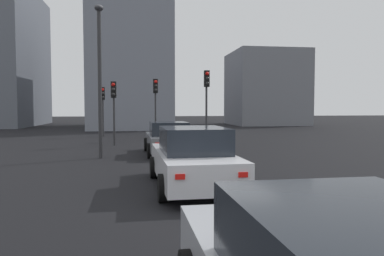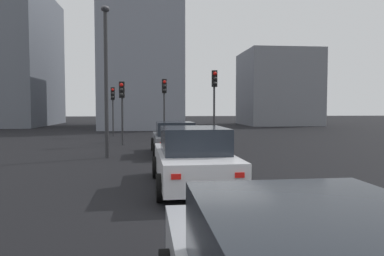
{
  "view_description": "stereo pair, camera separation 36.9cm",
  "coord_description": "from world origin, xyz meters",
  "px_view_note": "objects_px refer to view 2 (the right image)",
  "views": [
    {
      "loc": [
        -7.47,
        1.32,
        2.13
      ],
      "look_at": [
        2.0,
        -0.05,
        1.59
      ],
      "focal_mm": 34.89,
      "sensor_mm": 36.0,
      "label": 1
    },
    {
      "loc": [
        -7.51,
        0.95,
        2.13
      ],
      "look_at": [
        2.0,
        -0.05,
        1.59
      ],
      "focal_mm": 34.89,
      "sensor_mm": 36.0,
      "label": 2
    }
  ],
  "objects_px": {
    "traffic_light_far_left": "(164,96)",
    "traffic_light_far_right": "(122,99)",
    "car_grey_lead": "(175,138)",
    "traffic_light_near_left": "(214,92)",
    "car_white_second": "(193,159)",
    "street_lamp_kerbside": "(106,67)",
    "traffic_light_near_right": "(113,101)"
  },
  "relations": [
    {
      "from": "traffic_light_far_left",
      "to": "traffic_light_far_right",
      "type": "xyz_separation_m",
      "value": [
        -3.12,
        2.43,
        -0.27
      ]
    },
    {
      "from": "traffic_light_far_left",
      "to": "car_grey_lead",
      "type": "bearing_deg",
      "value": -4.78
    },
    {
      "from": "traffic_light_near_left",
      "to": "traffic_light_far_right",
      "type": "height_order",
      "value": "traffic_light_near_left"
    },
    {
      "from": "car_grey_lead",
      "to": "car_white_second",
      "type": "height_order",
      "value": "car_white_second"
    },
    {
      "from": "car_white_second",
      "to": "traffic_light_near_left",
      "type": "bearing_deg",
      "value": -14.11
    },
    {
      "from": "street_lamp_kerbside",
      "to": "traffic_light_far_right",
      "type": "bearing_deg",
      "value": -2.56
    },
    {
      "from": "traffic_light_near_right",
      "to": "car_white_second",
      "type": "bearing_deg",
      "value": 6.71
    },
    {
      "from": "car_white_second",
      "to": "street_lamp_kerbside",
      "type": "xyz_separation_m",
      "value": [
        6.15,
        2.97,
        3.0
      ]
    },
    {
      "from": "car_grey_lead",
      "to": "traffic_light_near_left",
      "type": "height_order",
      "value": "traffic_light_near_left"
    },
    {
      "from": "traffic_light_near_right",
      "to": "car_grey_lead",
      "type": "bearing_deg",
      "value": 14.18
    },
    {
      "from": "car_white_second",
      "to": "traffic_light_near_left",
      "type": "relative_size",
      "value": 1.15
    },
    {
      "from": "traffic_light_near_right",
      "to": "traffic_light_far_right",
      "type": "distance_m",
      "value": 6.52
    },
    {
      "from": "traffic_light_near_right",
      "to": "traffic_light_far_right",
      "type": "bearing_deg",
      "value": 4.54
    },
    {
      "from": "traffic_light_near_left",
      "to": "traffic_light_near_right",
      "type": "xyz_separation_m",
      "value": [
        6.99,
        6.25,
        -0.41
      ]
    },
    {
      "from": "car_white_second",
      "to": "street_lamp_kerbside",
      "type": "height_order",
      "value": "street_lamp_kerbside"
    },
    {
      "from": "car_grey_lead",
      "to": "traffic_light_far_right",
      "type": "xyz_separation_m",
      "value": [
        4.14,
        2.66,
        1.84
      ]
    },
    {
      "from": "traffic_light_near_right",
      "to": "street_lamp_kerbside",
      "type": "relative_size",
      "value": 0.56
    },
    {
      "from": "traffic_light_near_left",
      "to": "street_lamp_kerbside",
      "type": "xyz_separation_m",
      "value": [
        -4.49,
        5.3,
        0.79
      ]
    },
    {
      "from": "traffic_light_near_right",
      "to": "traffic_light_near_left",
      "type": "bearing_deg",
      "value": 35.99
    },
    {
      "from": "traffic_light_far_right",
      "to": "street_lamp_kerbside",
      "type": "height_order",
      "value": "street_lamp_kerbside"
    },
    {
      "from": "car_white_second",
      "to": "traffic_light_far_left",
      "type": "distance_m",
      "value": 14.49
    },
    {
      "from": "car_white_second",
      "to": "traffic_light_far_right",
      "type": "xyz_separation_m",
      "value": [
        11.22,
        2.74,
        1.78
      ]
    },
    {
      "from": "traffic_light_far_right",
      "to": "traffic_light_near_right",
      "type": "bearing_deg",
      "value": -163.9
    },
    {
      "from": "car_white_second",
      "to": "traffic_light_near_left",
      "type": "distance_m",
      "value": 11.11
    },
    {
      "from": "car_white_second",
      "to": "traffic_light_far_left",
      "type": "bearing_deg",
      "value": -0.49
    },
    {
      "from": "car_grey_lead",
      "to": "traffic_light_far_left",
      "type": "bearing_deg",
      "value": 0.16
    },
    {
      "from": "traffic_light_near_right",
      "to": "traffic_light_far_left",
      "type": "bearing_deg",
      "value": 41.81
    },
    {
      "from": "traffic_light_far_right",
      "to": "car_white_second",
      "type": "bearing_deg",
      "value": 19.5
    },
    {
      "from": "traffic_light_far_right",
      "to": "street_lamp_kerbside",
      "type": "relative_size",
      "value": 0.56
    },
    {
      "from": "traffic_light_far_left",
      "to": "traffic_light_far_right",
      "type": "distance_m",
      "value": 3.97
    },
    {
      "from": "car_grey_lead",
      "to": "traffic_light_far_right",
      "type": "bearing_deg",
      "value": 31.11
    },
    {
      "from": "traffic_light_far_left",
      "to": "traffic_light_far_right",
      "type": "bearing_deg",
      "value": -44.53
    }
  ]
}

